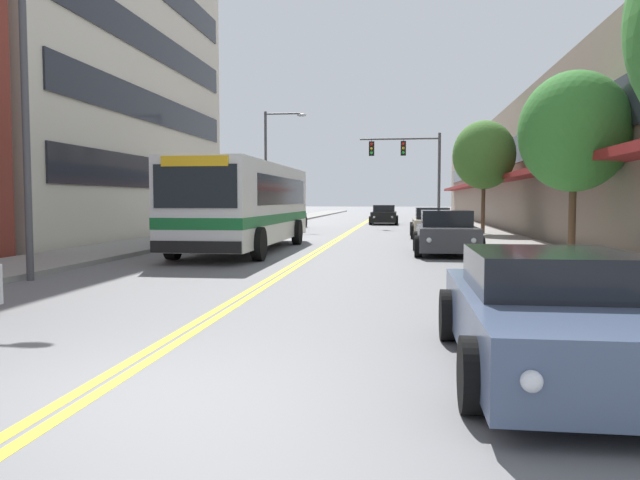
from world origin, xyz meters
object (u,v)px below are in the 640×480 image
object	(u,v)px
traffic_signal_mast	(411,161)
street_lamp_left_near	(39,70)
car_black_moving_lead	(384,215)
street_tree_right_mid	(574,132)
car_navy_parked_left_mid	(286,218)
city_bus	(247,202)
street_lamp_left_far	(272,158)
street_tree_right_far	(484,155)
car_dark_grey_parked_right_far	(446,234)
car_slate_blue_parked_right_foreground	(551,315)
car_champagne_parked_right_mid	(432,224)

from	to	relation	value
traffic_signal_mast	street_lamp_left_near	xyz separation A→B (m)	(-8.39, -27.52, 0.33)
car_black_moving_lead	street_tree_right_mid	world-z (taller)	street_tree_right_mid
car_navy_parked_left_mid	street_lamp_left_near	bearing A→B (deg)	-91.35
city_bus	street_lamp_left_far	size ratio (longest dim) A/B	1.56
car_black_moving_lead	street_lamp_left_far	xyz separation A→B (m)	(-6.48, -8.69, 3.65)
car_black_moving_lead	street_tree_right_far	distance (m)	15.63
street_tree_right_far	car_dark_grey_parked_right_far	bearing A→B (deg)	-103.36
street_lamp_left_near	street_tree_right_far	size ratio (longest dim) A/B	1.39
car_slate_blue_parked_right_foreground	car_dark_grey_parked_right_far	size ratio (longest dim) A/B	1.06
car_navy_parked_left_mid	car_champagne_parked_right_mid	xyz separation A→B (m)	(8.66, -8.42, -0.01)
city_bus	car_champagne_parked_right_mid	bearing A→B (deg)	51.37
car_slate_blue_parked_right_foreground	car_black_moving_lead	world-z (taller)	car_black_moving_lead
street_lamp_left_near	street_lamp_left_far	size ratio (longest dim) A/B	1.08
street_lamp_left_near	street_tree_right_far	bearing A→B (deg)	57.62
car_slate_blue_parked_right_foreground	car_champagne_parked_right_mid	size ratio (longest dim) A/B	0.94
car_navy_parked_left_mid	street_lamp_left_near	size ratio (longest dim) A/B	0.64
car_black_moving_lead	street_tree_right_mid	xyz separation A→B (m)	(5.92, -27.95, 2.98)
city_bus	street_tree_right_mid	size ratio (longest dim) A/B	2.14
street_lamp_left_near	car_champagne_parked_right_mid	bearing A→B (deg)	61.98
street_lamp_left_near	street_tree_right_mid	xyz separation A→B (m)	(12.45, 4.98, -0.96)
traffic_signal_mast	city_bus	bearing A→B (deg)	-107.79
street_lamp_left_near	street_lamp_left_far	distance (m)	24.23
car_navy_parked_left_mid	street_lamp_left_near	distance (m)	26.15
car_black_moving_lead	city_bus	bearing A→B (deg)	-99.78
city_bus	car_navy_parked_left_mid	bearing A→B (deg)	95.92
street_tree_right_far	car_navy_parked_left_mid	bearing A→B (deg)	147.02
car_navy_parked_left_mid	street_lamp_left_near	world-z (taller)	street_lamp_left_near
street_lamp_left_far	street_tree_right_mid	size ratio (longest dim) A/B	1.38
city_bus	car_champagne_parked_right_mid	size ratio (longest dim) A/B	2.26
car_slate_blue_parked_right_foreground	car_dark_grey_parked_right_far	world-z (taller)	car_dark_grey_parked_right_far
car_dark_grey_parked_right_far	street_tree_right_mid	bearing A→B (deg)	-44.64
car_slate_blue_parked_right_foreground	traffic_signal_mast	xyz separation A→B (m)	(-1.01, 33.65, 3.66)
car_slate_blue_parked_right_foreground	street_tree_right_mid	size ratio (longest dim) A/B	0.89
city_bus	car_dark_grey_parked_right_far	distance (m)	7.03
street_lamp_left_far	car_black_moving_lead	bearing A→B (deg)	53.30
car_slate_blue_parked_right_foreground	car_navy_parked_left_mid	bearing A→B (deg)	105.37
street_tree_right_mid	car_dark_grey_parked_right_far	bearing A→B (deg)	135.36
car_dark_grey_parked_right_far	street_lamp_left_near	bearing A→B (deg)	-138.95
car_navy_parked_left_mid	car_slate_blue_parked_right_foreground	xyz separation A→B (m)	(8.79, -31.97, -0.07)
car_champagne_parked_right_mid	car_black_moving_lead	xyz separation A→B (m)	(-2.73, 15.51, -0.01)
car_navy_parked_left_mid	traffic_signal_mast	size ratio (longest dim) A/B	0.82
car_black_moving_lead	street_tree_right_far	size ratio (longest dim) A/B	0.79
car_black_moving_lead	traffic_signal_mast	bearing A→B (deg)	-71.09
car_champagne_parked_right_mid	street_lamp_left_far	bearing A→B (deg)	143.51
car_navy_parked_left_mid	traffic_signal_mast	xyz separation A→B (m)	(7.78, 1.68, 3.59)
car_navy_parked_left_mid	car_champagne_parked_right_mid	distance (m)	12.08
city_bus	street_lamp_left_far	xyz separation A→B (m)	(-2.32, 15.44, 2.59)
car_slate_blue_parked_right_foreground	street_tree_right_far	size ratio (longest dim) A/B	0.83
car_slate_blue_parked_right_foreground	street_lamp_left_far	distance (m)	31.98
street_lamp_left_near	car_navy_parked_left_mid	bearing A→B (deg)	88.65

